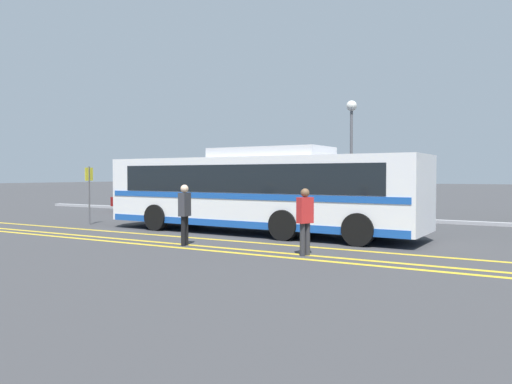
{
  "coord_description": "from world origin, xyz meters",
  "views": [
    {
      "loc": [
        10.07,
        -15.91,
        2.12
      ],
      "look_at": [
        1.07,
        -0.22,
        1.51
      ],
      "focal_mm": 35.0,
      "sensor_mm": 36.0,
      "label": 1
    }
  ],
  "objects_px": {
    "transit_bus": "(256,190)",
    "parked_car_2": "(338,205)",
    "parked_car_0": "(147,200)",
    "bus_stop_sign": "(89,188)",
    "parked_car_1": "(228,202)",
    "pedestrian_0": "(185,211)",
    "pedestrian_1": "(305,217)",
    "street_lamp": "(351,131)"
  },
  "relations": [
    {
      "from": "parked_car_2",
      "to": "pedestrian_0",
      "type": "bearing_deg",
      "value": 176.72
    },
    {
      "from": "bus_stop_sign",
      "to": "pedestrian_1",
      "type": "bearing_deg",
      "value": -102.59
    },
    {
      "from": "parked_car_1",
      "to": "parked_car_2",
      "type": "distance_m",
      "value": 5.91
    },
    {
      "from": "transit_bus",
      "to": "parked_car_2",
      "type": "bearing_deg",
      "value": -4.15
    },
    {
      "from": "parked_car_1",
      "to": "pedestrian_1",
      "type": "xyz_separation_m",
      "value": [
        8.81,
        -9.87,
        0.32
      ]
    },
    {
      "from": "transit_bus",
      "to": "street_lamp",
      "type": "relative_size",
      "value": 2.14
    },
    {
      "from": "pedestrian_0",
      "to": "parked_car_0",
      "type": "bearing_deg",
      "value": 37.12
    },
    {
      "from": "bus_stop_sign",
      "to": "street_lamp",
      "type": "xyz_separation_m",
      "value": [
        8.58,
        8.9,
        2.75
      ]
    },
    {
      "from": "parked_car_0",
      "to": "bus_stop_sign",
      "type": "xyz_separation_m",
      "value": [
        3.06,
        -6.99,
        0.88
      ]
    },
    {
      "from": "street_lamp",
      "to": "transit_bus",
      "type": "bearing_deg",
      "value": -95.38
    },
    {
      "from": "parked_car_1",
      "to": "pedestrian_0",
      "type": "height_order",
      "value": "pedestrian_0"
    },
    {
      "from": "transit_bus",
      "to": "parked_car_1",
      "type": "height_order",
      "value": "transit_bus"
    },
    {
      "from": "transit_bus",
      "to": "parked_car_2",
      "type": "height_order",
      "value": "transit_bus"
    },
    {
      "from": "transit_bus",
      "to": "parked_car_2",
      "type": "distance_m",
      "value": 6.58
    },
    {
      "from": "transit_bus",
      "to": "parked_car_2",
      "type": "xyz_separation_m",
      "value": [
        0.69,
        6.48,
        -0.87
      ]
    },
    {
      "from": "parked_car_0",
      "to": "bus_stop_sign",
      "type": "relative_size",
      "value": 1.59
    },
    {
      "from": "transit_bus",
      "to": "pedestrian_1",
      "type": "xyz_separation_m",
      "value": [
        3.6,
        -3.71,
        -0.57
      ]
    },
    {
      "from": "parked_car_1",
      "to": "bus_stop_sign",
      "type": "bearing_deg",
      "value": 154.78
    },
    {
      "from": "parked_car_1",
      "to": "transit_bus",
      "type": "bearing_deg",
      "value": -144.4
    },
    {
      "from": "bus_stop_sign",
      "to": "street_lamp",
      "type": "distance_m",
      "value": 12.66
    },
    {
      "from": "pedestrian_1",
      "to": "bus_stop_sign",
      "type": "xyz_separation_m",
      "value": [
        -11.41,
        2.95,
        0.56
      ]
    },
    {
      "from": "street_lamp",
      "to": "parked_car_1",
      "type": "bearing_deg",
      "value": -161.71
    },
    {
      "from": "pedestrian_1",
      "to": "bus_stop_sign",
      "type": "relative_size",
      "value": 0.71
    },
    {
      "from": "parked_car_1",
      "to": "pedestrian_0",
      "type": "xyz_separation_m",
      "value": [
        4.9,
        -9.96,
        0.36
      ]
    },
    {
      "from": "parked_car_2",
      "to": "pedestrian_1",
      "type": "relative_size",
      "value": 2.63
    },
    {
      "from": "parked_car_2",
      "to": "parked_car_1",
      "type": "bearing_deg",
      "value": 95.42
    },
    {
      "from": "pedestrian_0",
      "to": "pedestrian_1",
      "type": "height_order",
      "value": "pedestrian_0"
    },
    {
      "from": "parked_car_2",
      "to": "pedestrian_0",
      "type": "height_order",
      "value": "pedestrian_0"
    },
    {
      "from": "parked_car_0",
      "to": "parked_car_2",
      "type": "bearing_deg",
      "value": -89.25
    },
    {
      "from": "pedestrian_1",
      "to": "parked_car_0",
      "type": "bearing_deg",
      "value": 80.43
    },
    {
      "from": "transit_bus",
      "to": "street_lamp",
      "type": "height_order",
      "value": "street_lamp"
    },
    {
      "from": "street_lamp",
      "to": "parked_car_0",
      "type": "bearing_deg",
      "value": -170.66
    },
    {
      "from": "parked_car_1",
      "to": "bus_stop_sign",
      "type": "xyz_separation_m",
      "value": [
        -2.6,
        -6.92,
        0.88
      ]
    },
    {
      "from": "pedestrian_1",
      "to": "street_lamp",
      "type": "height_order",
      "value": "street_lamp"
    },
    {
      "from": "transit_bus",
      "to": "bus_stop_sign",
      "type": "distance_m",
      "value": 7.85
    },
    {
      "from": "parked_car_0",
      "to": "pedestrian_1",
      "type": "xyz_separation_m",
      "value": [
        14.47,
        -9.93,
        0.32
      ]
    },
    {
      "from": "pedestrian_1",
      "to": "street_lamp",
      "type": "relative_size",
      "value": 0.31
    },
    {
      "from": "parked_car_0",
      "to": "parked_car_1",
      "type": "height_order",
      "value": "parked_car_0"
    },
    {
      "from": "parked_car_0",
      "to": "street_lamp",
      "type": "relative_size",
      "value": 0.68
    },
    {
      "from": "pedestrian_1",
      "to": "street_lamp",
      "type": "bearing_deg",
      "value": 38.36
    },
    {
      "from": "pedestrian_1",
      "to": "street_lamp",
      "type": "distance_m",
      "value": 12.62
    },
    {
      "from": "pedestrian_0",
      "to": "pedestrian_1",
      "type": "relative_size",
      "value": 1.03
    }
  ]
}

